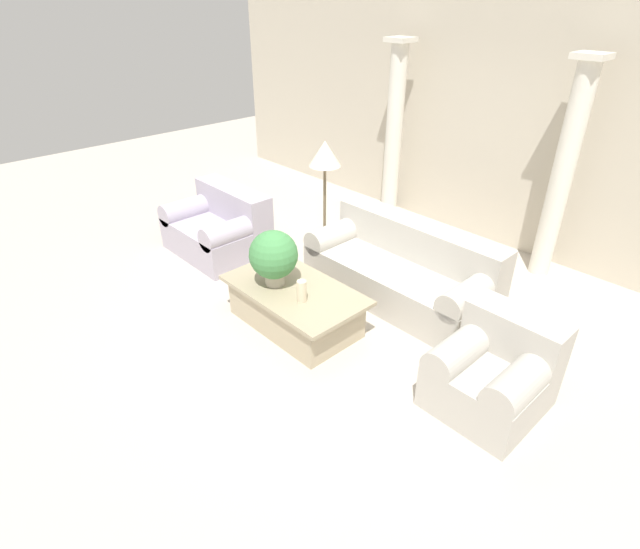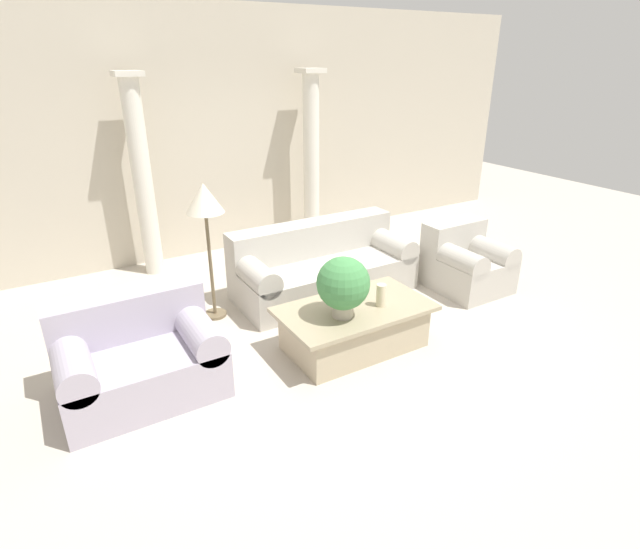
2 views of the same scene
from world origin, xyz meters
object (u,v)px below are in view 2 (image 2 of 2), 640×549
object	(u,v)px
sofa_long	(322,266)
loveseat	(138,354)
floor_lamp	(205,205)
armchair	(465,261)
potted_plant	(343,284)
coffee_table	(354,327)

from	to	relation	value
sofa_long	loveseat	distance (m)	2.42
loveseat	floor_lamp	distance (m)	1.60
loveseat	armchair	size ratio (longest dim) A/B	1.46
potted_plant	floor_lamp	bearing A→B (deg)	118.10
potted_plant	floor_lamp	world-z (taller)	floor_lamp
sofa_long	floor_lamp	size ratio (longest dim) A/B	1.43
loveseat	coffee_table	bearing A→B (deg)	-11.16
potted_plant	floor_lamp	distance (m)	1.63
loveseat	coffee_table	distance (m)	1.93
sofa_long	coffee_table	xyz separation A→B (m)	(-0.37, -1.21, -0.10)
floor_lamp	armchair	bearing A→B (deg)	-16.39
sofa_long	armchair	distance (m)	1.71
armchair	loveseat	bearing A→B (deg)	-178.81
sofa_long	loveseat	xyz separation A→B (m)	(-2.27, -0.84, 0.01)
coffee_table	armchair	xyz separation A→B (m)	(1.91, 0.45, 0.11)
floor_lamp	potted_plant	bearing A→B (deg)	-61.90
loveseat	floor_lamp	bearing A→B (deg)	43.34
loveseat	potted_plant	bearing A→B (deg)	-15.14
coffee_table	armchair	world-z (taller)	armchair
potted_plant	coffee_table	bearing A→B (deg)	24.05
loveseat	floor_lamp	world-z (taller)	floor_lamp
loveseat	coffee_table	xyz separation A→B (m)	(1.89, -0.37, -0.12)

